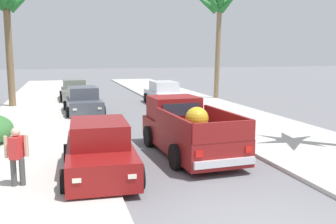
% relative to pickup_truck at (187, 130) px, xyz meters
% --- Properties ---
extents(sidewalk_left, '(4.95, 60.00, 0.12)m').
position_rel_pickup_truck_xyz_m(sidewalk_left, '(-5.29, 6.03, -0.73)').
color(sidewalk_left, beige).
rests_on(sidewalk_left, ground).
extents(sidewalk_right, '(4.95, 60.00, 0.12)m').
position_rel_pickup_truck_xyz_m(sidewalk_right, '(4.47, 6.03, -0.73)').
color(sidewalk_right, beige).
rests_on(sidewalk_right, ground).
extents(curb_left, '(0.16, 60.00, 0.10)m').
position_rel_pickup_truck_xyz_m(curb_left, '(-4.21, 6.03, -0.74)').
color(curb_left, silver).
rests_on(curb_left, ground).
extents(curb_right, '(0.16, 60.00, 0.10)m').
position_rel_pickup_truck_xyz_m(curb_right, '(3.40, 6.03, -0.74)').
color(curb_right, silver).
rests_on(curb_right, ground).
extents(pickup_truck, '(2.39, 5.29, 1.80)m').
position_rel_pickup_truck_xyz_m(pickup_truck, '(0.00, 0.00, 0.00)').
color(pickup_truck, maroon).
rests_on(pickup_truck, ground).
extents(car_left_near, '(2.16, 4.32, 1.54)m').
position_rel_pickup_truck_xyz_m(car_left_near, '(-3.11, -1.60, -0.08)').
color(car_left_near, maroon).
rests_on(car_left_near, ground).
extents(car_right_near, '(2.06, 4.28, 1.54)m').
position_rel_pickup_truck_xyz_m(car_right_near, '(-3.19, 15.87, -0.08)').
color(car_right_near, slate).
rests_on(car_right_near, ground).
extents(car_left_mid, '(2.14, 4.31, 1.54)m').
position_rel_pickup_truck_xyz_m(car_left_mid, '(-2.93, 9.45, -0.08)').
color(car_left_mid, '#474C56').
rests_on(car_left_mid, ground).
extents(car_right_mid, '(2.04, 4.27, 1.54)m').
position_rel_pickup_truck_xyz_m(car_right_mid, '(2.48, 12.34, -0.08)').
color(car_right_mid, silver).
rests_on(car_right_mid, ground).
extents(palm_tree_left_fore, '(3.47, 4.07, 7.91)m').
position_rel_pickup_truck_xyz_m(palm_tree_left_fore, '(6.92, 13.82, 5.76)').
color(palm_tree_left_fore, '#846B4C').
rests_on(palm_tree_left_fore, ground).
extents(palm_tree_left_mid, '(3.76, 3.18, 7.46)m').
position_rel_pickup_truck_xyz_m(palm_tree_left_mid, '(-7.09, 13.30, 5.26)').
color(palm_tree_left_mid, brown).
rests_on(palm_tree_left_mid, ground).
extents(pedestrian, '(0.57, 0.44, 1.59)m').
position_rel_pickup_truck_xyz_m(pedestrian, '(-5.19, -2.24, 0.12)').
color(pedestrian, '#4C4C4C').
rests_on(pedestrian, ground).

